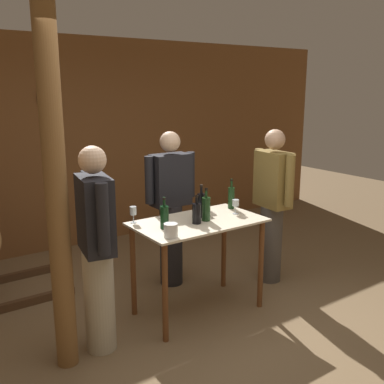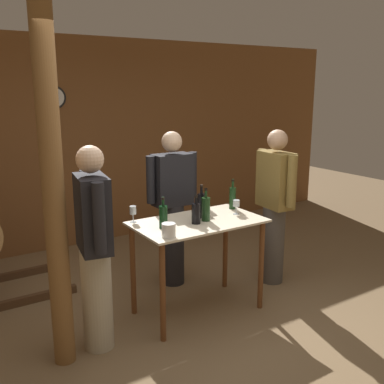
# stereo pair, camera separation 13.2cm
# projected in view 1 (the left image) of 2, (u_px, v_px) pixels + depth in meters

# --- Properties ---
(ground_plane) EXTENTS (14.00, 14.00, 0.00)m
(ground_plane) POSITION_uv_depth(u_px,v_px,m) (220.00, 338.00, 3.80)
(ground_plane) COLOR brown
(back_wall) EXTENTS (8.40, 0.08, 2.70)m
(back_wall) POSITION_uv_depth(u_px,v_px,m) (82.00, 144.00, 5.84)
(back_wall) COLOR brown
(back_wall) RESTS_ON ground_plane
(tasting_table) EXTENTS (1.18, 0.68, 0.89)m
(tasting_table) POSITION_uv_depth(u_px,v_px,m) (198.00, 238.00, 4.11)
(tasting_table) COLOR beige
(tasting_table) RESTS_ON ground_plane
(wooden_post) EXTENTS (0.16, 0.16, 2.70)m
(wooden_post) POSITION_uv_depth(u_px,v_px,m) (56.00, 193.00, 3.16)
(wooden_post) COLOR brown
(wooden_post) RESTS_ON ground_plane
(wine_bottle_far_left) EXTENTS (0.07, 0.07, 0.28)m
(wine_bottle_far_left) POSITION_uv_depth(u_px,v_px,m) (164.00, 217.00, 3.83)
(wine_bottle_far_left) COLOR black
(wine_bottle_far_left) RESTS_ON tasting_table
(wine_bottle_left) EXTENTS (0.08, 0.08, 0.26)m
(wine_bottle_left) POSITION_uv_depth(u_px,v_px,m) (197.00, 213.00, 3.98)
(wine_bottle_left) COLOR black
(wine_bottle_left) RESTS_ON tasting_table
(wine_bottle_center) EXTENTS (0.08, 0.08, 0.30)m
(wine_bottle_center) POSITION_uv_depth(u_px,v_px,m) (206.00, 208.00, 4.06)
(wine_bottle_center) COLOR #193819
(wine_bottle_center) RESTS_ON tasting_table
(wine_bottle_right) EXTENTS (0.07, 0.07, 0.31)m
(wine_bottle_right) POSITION_uv_depth(u_px,v_px,m) (201.00, 205.00, 4.16)
(wine_bottle_right) COLOR black
(wine_bottle_right) RESTS_ON tasting_table
(wine_bottle_far_right) EXTENTS (0.07, 0.07, 0.30)m
(wine_bottle_far_right) POSITION_uv_depth(u_px,v_px,m) (231.00, 197.00, 4.46)
(wine_bottle_far_right) COLOR #193819
(wine_bottle_far_right) RESTS_ON tasting_table
(wine_glass_near_left) EXTENTS (0.06, 0.06, 0.15)m
(wine_glass_near_left) POSITION_uv_depth(u_px,v_px,m) (133.00, 211.00, 3.99)
(wine_glass_near_left) COLOR silver
(wine_glass_near_left) RESTS_ON tasting_table
(wine_glass_near_center) EXTENTS (0.06, 0.06, 0.14)m
(wine_glass_near_center) POSITION_uv_depth(u_px,v_px,m) (236.00, 204.00, 4.28)
(wine_glass_near_center) COLOR silver
(wine_glass_near_center) RESTS_ON tasting_table
(ice_bucket) EXTENTS (0.11, 0.11, 0.12)m
(ice_bucket) POSITION_uv_depth(u_px,v_px,m) (171.00, 230.00, 3.62)
(ice_bucket) COLOR white
(ice_bucket) RESTS_ON tasting_table
(person_host) EXTENTS (0.59, 0.24, 1.64)m
(person_host) POSITION_uv_depth(u_px,v_px,m) (171.00, 206.00, 4.68)
(person_host) COLOR #232328
(person_host) RESTS_ON ground_plane
(person_visitor_with_scarf) EXTENTS (0.29, 0.58, 1.66)m
(person_visitor_with_scarf) POSITION_uv_depth(u_px,v_px,m) (97.00, 247.00, 3.46)
(person_visitor_with_scarf) COLOR #B7AD93
(person_visitor_with_scarf) RESTS_ON ground_plane
(person_visitor_bearded) EXTENTS (0.25, 0.59, 1.65)m
(person_visitor_bearded) POSITION_uv_depth(u_px,v_px,m) (272.00, 203.00, 4.75)
(person_visitor_bearded) COLOR #4C4742
(person_visitor_bearded) RESTS_ON ground_plane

